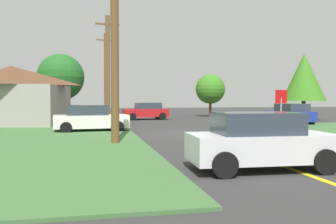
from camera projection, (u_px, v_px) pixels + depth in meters
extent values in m
plane|color=#313131|center=(191.00, 134.00, 20.79)|extent=(120.00, 120.00, 0.00)
cube|color=#3D6836|center=(1.00, 146.00, 15.00)|extent=(12.00, 20.00, 0.08)
cube|color=yellow|center=(250.00, 154.00, 12.96)|extent=(0.20, 14.00, 0.01)
cylinder|color=#9EA0A8|center=(281.00, 117.00, 19.68)|extent=(0.07, 0.07, 2.04)
cube|color=red|center=(281.00, 97.00, 19.64)|extent=(0.72, 0.13, 0.72)
cube|color=silver|center=(262.00, 147.00, 10.16)|extent=(4.12, 1.93, 0.76)
cube|color=#2D3842|center=(256.00, 123.00, 10.11)|extent=(2.29, 1.65, 0.60)
cylinder|color=black|center=(292.00, 152.00, 11.27)|extent=(0.69, 0.24, 0.68)
cylinder|color=black|center=(325.00, 162.00, 9.54)|extent=(0.69, 0.24, 0.68)
cylinder|color=black|center=(206.00, 154.00, 10.81)|extent=(0.69, 0.24, 0.68)
cylinder|color=black|center=(225.00, 165.00, 9.08)|extent=(0.69, 0.24, 0.68)
cube|color=red|center=(145.00, 113.00, 34.95)|extent=(4.43, 2.27, 0.76)
cube|color=#2D3842|center=(148.00, 106.00, 35.01)|extent=(2.50, 1.86, 0.60)
cylinder|color=black|center=(133.00, 117.00, 33.66)|extent=(0.70, 0.29, 0.68)
cylinder|color=black|center=(129.00, 116.00, 35.40)|extent=(0.70, 0.29, 0.68)
cylinder|color=black|center=(162.00, 116.00, 34.53)|extent=(0.70, 0.29, 0.68)
cylinder|color=black|center=(157.00, 115.00, 36.26)|extent=(0.70, 0.29, 0.68)
cube|color=white|center=(91.00, 121.00, 21.93)|extent=(4.53, 2.18, 0.76)
cube|color=#2D3842|center=(87.00, 110.00, 21.83)|extent=(2.54, 1.80, 0.60)
cylinder|color=black|center=(114.00, 125.00, 23.21)|extent=(0.70, 0.28, 0.68)
cylinder|color=black|center=(118.00, 127.00, 21.51)|extent=(0.70, 0.28, 0.68)
cylinder|color=black|center=(66.00, 126.00, 22.36)|extent=(0.70, 0.28, 0.68)
cylinder|color=black|center=(66.00, 128.00, 20.66)|extent=(0.70, 0.28, 0.68)
cube|color=navy|center=(289.00, 116.00, 28.88)|extent=(2.03, 4.55, 0.76)
cube|color=#2D3842|center=(292.00, 107.00, 28.53)|extent=(1.75, 2.52, 0.60)
cylinder|color=black|center=(269.00, 119.00, 30.17)|extent=(0.23, 0.68, 0.68)
cylinder|color=black|center=(289.00, 118.00, 30.59)|extent=(0.23, 0.68, 0.68)
cylinder|color=black|center=(289.00, 121.00, 27.19)|extent=(0.23, 0.68, 0.68)
cylinder|color=black|center=(311.00, 121.00, 27.61)|extent=(0.23, 0.68, 0.68)
cylinder|color=brown|center=(115.00, 49.00, 15.70)|extent=(0.35, 0.35, 8.35)
cylinder|color=brown|center=(108.00, 71.00, 27.25)|extent=(0.33, 0.33, 8.23)
cube|color=brown|center=(108.00, 24.00, 27.12)|extent=(1.79, 0.42, 0.12)
cylinder|color=brown|center=(105.00, 76.00, 36.82)|extent=(0.29, 0.29, 8.63)
cube|color=brown|center=(105.00, 40.00, 36.69)|extent=(1.78, 0.53, 0.12)
cylinder|color=brown|center=(61.00, 107.00, 37.22)|extent=(0.42, 0.42, 2.31)
sphere|color=#1F5D1F|center=(61.00, 77.00, 37.11)|extent=(4.75, 4.75, 4.75)
cylinder|color=brown|center=(210.00, 109.00, 40.64)|extent=(0.30, 0.30, 1.77)
sphere|color=#367A1E|center=(210.00, 89.00, 40.56)|extent=(3.30, 3.30, 3.30)
cylinder|color=brown|center=(303.00, 110.00, 34.07)|extent=(0.36, 0.36, 1.81)
cone|color=#37791D|center=(304.00, 77.00, 33.95)|extent=(4.02, 4.02, 4.42)
cube|color=gray|center=(12.00, 106.00, 26.79)|extent=(8.20, 6.59, 2.99)
pyramid|color=brown|center=(11.00, 76.00, 26.71)|extent=(8.20, 6.59, 1.44)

